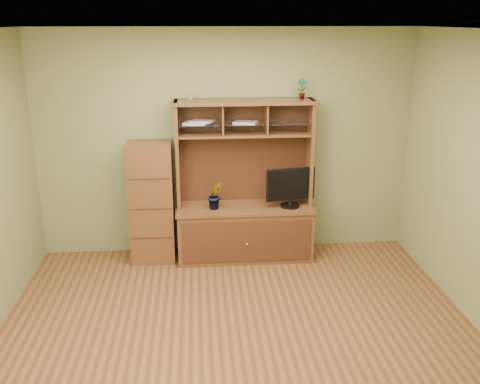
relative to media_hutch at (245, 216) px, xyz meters
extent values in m
cube|color=#523217|center=(-0.21, -1.73, -0.53)|extent=(4.50, 4.00, 0.02)
cube|color=white|center=(-0.21, -1.73, 2.19)|extent=(4.50, 4.00, 0.02)
cube|color=olive|center=(-0.21, 0.28, 0.83)|extent=(4.50, 0.02, 2.70)
cube|color=olive|center=(-0.21, -3.74, 0.83)|extent=(4.50, 0.02, 2.70)
cube|color=#4E2816|center=(0.00, -0.02, -0.21)|extent=(1.60, 0.55, 0.62)
cube|color=#341C0E|center=(0.00, -0.30, -0.21)|extent=(1.50, 0.01, 0.50)
sphere|color=silver|center=(0.00, -0.32, -0.24)|extent=(0.02, 0.02, 0.02)
cube|color=#4E2816|center=(0.00, -0.02, 0.11)|extent=(1.64, 0.59, 0.03)
cube|color=#4E2816|center=(-0.78, 0.08, 0.75)|extent=(0.04, 0.35, 1.25)
cube|color=#4E2816|center=(0.78, 0.08, 0.75)|extent=(0.04, 0.35, 1.25)
cube|color=#341C0E|center=(0.00, 0.24, 0.75)|extent=(1.52, 0.02, 1.25)
cube|color=#4E2816|center=(0.00, 0.08, 1.36)|extent=(1.66, 0.40, 0.04)
cube|color=#4E2816|center=(0.00, 0.08, 0.98)|extent=(1.52, 0.32, 0.02)
cube|color=#4E2816|center=(-0.25, 0.08, 1.16)|extent=(0.02, 0.31, 0.35)
cube|color=#4E2816|center=(0.25, 0.08, 1.16)|extent=(0.02, 0.31, 0.35)
cube|color=silver|center=(0.00, 0.07, 1.11)|extent=(1.50, 0.27, 0.01)
cylinder|color=black|center=(0.53, -0.08, 0.14)|extent=(0.23, 0.23, 0.02)
cylinder|color=black|center=(0.53, -0.08, 0.19)|extent=(0.05, 0.05, 0.07)
cube|color=black|center=(0.53, -0.08, 0.41)|extent=(0.59, 0.16, 0.38)
imported|color=#33541D|center=(-0.35, -0.08, 0.30)|extent=(0.21, 0.18, 0.33)
imported|color=#296A25|center=(0.66, 0.08, 1.50)|extent=(0.14, 0.11, 0.24)
cylinder|color=silver|center=(-0.62, 0.08, 1.42)|extent=(0.05, 0.05, 0.09)
cylinder|color=#A08050|center=(-0.62, 0.08, 1.55)|extent=(0.03, 0.03, 0.16)
cube|color=silver|center=(-0.56, 0.08, 1.12)|extent=(0.31, 0.27, 0.02)
cube|color=silver|center=(-0.49, 0.08, 1.14)|extent=(0.30, 0.27, 0.02)
cube|color=silver|center=(0.01, 0.08, 1.12)|extent=(0.31, 0.28, 0.02)
cube|color=#4E2816|center=(-1.10, 0.02, 0.19)|extent=(0.51, 0.46, 1.43)
cube|color=#341C0E|center=(-1.10, -0.21, -0.16)|extent=(0.47, 0.01, 0.02)
cube|color=#341C0E|center=(-1.10, -0.21, 0.19)|extent=(0.47, 0.01, 0.01)
cube|color=#341C0E|center=(-1.10, -0.21, 0.55)|extent=(0.47, 0.01, 0.02)
camera|label=1|loc=(-0.55, -6.01, 2.26)|focal=40.00mm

